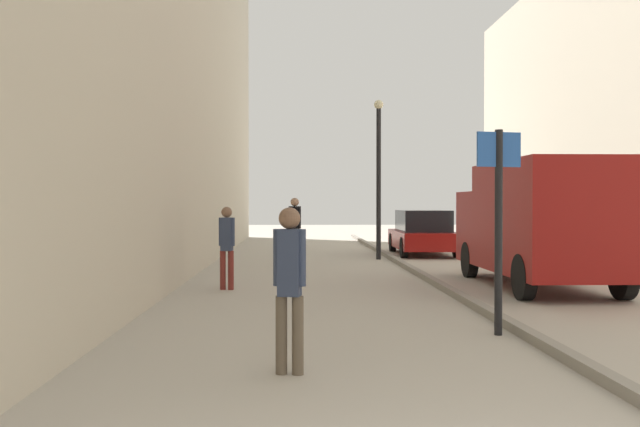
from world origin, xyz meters
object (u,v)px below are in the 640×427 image
(pedestrian_mid_block, at_px, (290,278))
(pedestrian_far_crossing, at_px, (227,242))
(delivery_van, at_px, (537,221))
(parked_car, at_px, (423,233))
(street_sign_post, at_px, (499,213))
(lamp_post, at_px, (379,168))
(pedestrian_main_foreground, at_px, (295,225))

(pedestrian_mid_block, xyz_separation_m, pedestrian_far_crossing, (-1.27, 6.72, -0.01))
(delivery_van, height_order, parked_car, delivery_van)
(street_sign_post, bearing_deg, parked_car, -108.88)
(street_sign_post, xyz_separation_m, lamp_post, (-0.09, 11.98, 1.18))
(pedestrian_mid_block, relative_size, delivery_van, 0.30)
(parked_car, bearing_deg, pedestrian_mid_block, -103.95)
(street_sign_post, bearing_deg, delivery_van, -126.55)
(pedestrian_far_crossing, distance_m, delivery_van, 6.15)
(pedestrian_mid_block, distance_m, street_sign_post, 3.32)
(pedestrian_main_foreground, height_order, street_sign_post, street_sign_post)
(delivery_van, bearing_deg, lamp_post, 108.39)
(pedestrian_main_foreground, distance_m, pedestrian_mid_block, 12.82)
(delivery_van, relative_size, parked_car, 1.27)
(pedestrian_mid_block, distance_m, delivery_van, 8.45)
(pedestrian_far_crossing, relative_size, parked_car, 0.38)
(pedestrian_mid_block, xyz_separation_m, lamp_post, (2.54, 13.92, 1.78))
(pedestrian_mid_block, relative_size, lamp_post, 0.34)
(delivery_van, bearing_deg, parked_car, 94.06)
(pedestrian_far_crossing, bearing_deg, street_sign_post, -39.13)
(pedestrian_mid_block, bearing_deg, street_sign_post, 47.63)
(delivery_van, bearing_deg, street_sign_post, -114.18)
(pedestrian_main_foreground, height_order, pedestrian_mid_block, pedestrian_main_foreground)
(pedestrian_mid_block, distance_m, lamp_post, 14.26)
(delivery_van, relative_size, street_sign_post, 2.07)
(parked_car, xyz_separation_m, lamp_post, (-1.70, -1.97, 2.01))
(pedestrian_mid_block, relative_size, pedestrian_far_crossing, 1.01)
(pedestrian_main_foreground, distance_m, lamp_post, 3.20)
(pedestrian_mid_block, height_order, lamp_post, lamp_post)
(pedestrian_main_foreground, xyz_separation_m, pedestrian_mid_block, (-0.04, -12.82, -0.12))
(delivery_van, bearing_deg, pedestrian_main_foreground, 129.29)
(pedestrian_main_foreground, relative_size, parked_car, 0.43)
(pedestrian_main_foreground, distance_m, delivery_van, 7.64)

